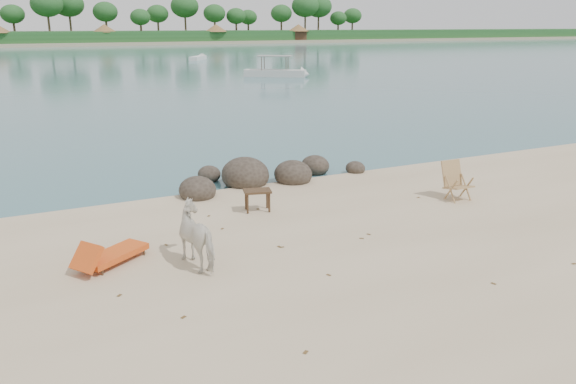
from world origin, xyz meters
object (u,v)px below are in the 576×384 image
(cow, at_px, (200,237))
(deck_chair, at_px, (459,182))
(side_table, at_px, (258,202))
(boulders, at_px, (259,176))
(lounge_chair, at_px, (115,252))

(cow, relative_size, deck_chair, 1.39)
(side_table, bearing_deg, boulders, 80.33)
(boulders, height_order, deck_chair, deck_chair)
(cow, relative_size, lounge_chair, 0.84)
(lounge_chair, bearing_deg, cow, -62.55)
(side_table, bearing_deg, cow, -117.55)
(deck_chair, bearing_deg, cow, -170.25)
(boulders, height_order, cow, cow)
(boulders, distance_m, deck_chair, 5.77)
(boulders, height_order, side_table, boulders)
(cow, bearing_deg, lounge_chair, -40.95)
(side_table, bearing_deg, lounge_chair, -141.29)
(side_table, xyz_separation_m, deck_chair, (5.25, -1.50, 0.24))
(side_table, relative_size, deck_chair, 0.66)
(boulders, bearing_deg, cow, -123.96)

